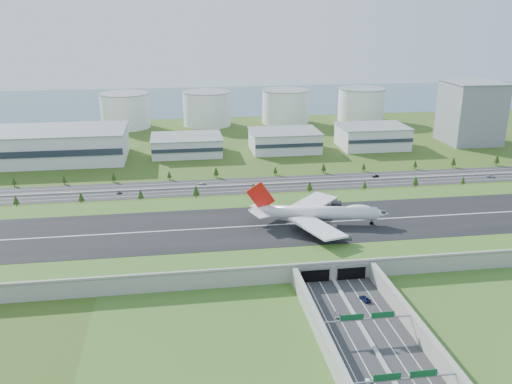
{
  "coord_description": "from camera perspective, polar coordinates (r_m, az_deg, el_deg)",
  "views": [
    {
      "loc": [
        -67.23,
        -264.1,
        117.4
      ],
      "look_at": [
        -23.04,
        35.0,
        15.32
      ],
      "focal_mm": 38.0,
      "sensor_mm": 36.0,
      "label": 1
    }
  ],
  "objects": [
    {
      "name": "car_1",
      "position": [
        192.32,
        11.68,
        -19.11
      ],
      "size": [
        2.6,
        4.55,
        1.42
      ],
      "primitive_type": "imported",
      "rotation": [
        0.0,
        0.0,
        -0.27
      ],
      "color": "white",
      "rests_on": "ground"
    },
    {
      "name": "car_2",
      "position": [
        238.71,
        11.38,
        -10.95
      ],
      "size": [
        4.37,
        6.57,
        1.67
      ],
      "primitive_type": "imported",
      "rotation": [
        0.0,
        0.0,
        3.43
      ],
      "color": "#0B1639",
      "rests_on": "ground"
    },
    {
      "name": "hangar_west",
      "position": [
        472.5,
        -20.81,
        4.6
      ],
      "size": [
        120.0,
        60.0,
        25.0
      ],
      "primitive_type": "cube",
      "color": "silver",
      "rests_on": "ground"
    },
    {
      "name": "car_4",
      "position": [
        374.52,
        -14.18,
        -0.07
      ],
      "size": [
        4.18,
        3.03,
        1.32
      ],
      "primitive_type": "imported",
      "rotation": [
        0.0,
        0.0,
        2.0
      ],
      "color": "#5B5A5F",
      "rests_on": "ground"
    },
    {
      "name": "airfield_deck",
      "position": [
        295.05,
        5.44,
        -4.01
      ],
      "size": [
        520.0,
        100.0,
        9.2
      ],
      "color": "gray",
      "rests_on": "ground"
    },
    {
      "name": "hangar_mid_c",
      "position": [
        497.51,
        12.13,
        5.71
      ],
      "size": [
        58.0,
        42.0,
        19.0
      ],
      "primitive_type": "cube",
      "color": "silver",
      "rests_on": "ground"
    },
    {
      "name": "car_7",
      "position": [
        384.34,
        -5.71,
        0.91
      ],
      "size": [
        5.45,
        3.09,
        1.49
      ],
      "primitive_type": "imported",
      "rotation": [
        0.0,
        0.0,
        -1.77
      ],
      "color": "silver",
      "rests_on": "ground"
    },
    {
      "name": "fuel_tank_a",
      "position": [
        585.11,
        -13.6,
        8.31
      ],
      "size": [
        50.0,
        50.0,
        35.0
      ],
      "primitive_type": "cylinder",
      "color": "white",
      "rests_on": "ground"
    },
    {
      "name": "sign_gantry_far",
      "position": [
        186.25,
        15.4,
        -18.49
      ],
      "size": [
        38.7,
        0.7,
        9.8
      ],
      "color": "gray",
      "rests_on": "ground"
    },
    {
      "name": "sign_gantry_near",
      "position": [
        212.83,
        11.63,
        -13.03
      ],
      "size": [
        38.7,
        0.7,
        9.8
      ],
      "color": "gray",
      "rests_on": "ground"
    },
    {
      "name": "underpass_road",
      "position": [
        211.25,
        11.97,
        -14.45
      ],
      "size": [
        38.8,
        120.4,
        8.0
      ],
      "color": "#28282B",
      "rests_on": "ground"
    },
    {
      "name": "north_expressway",
      "position": [
        383.72,
        2.09,
        0.84
      ],
      "size": [
        560.0,
        36.0,
        0.12
      ],
      "primitive_type": "cube",
      "color": "#28282B",
      "rests_on": "ground"
    },
    {
      "name": "ground",
      "position": [
        296.74,
        5.42,
        -4.74
      ],
      "size": [
        1200.0,
        1200.0,
        0.0
      ],
      "primitive_type": "plane",
      "color": "#364D18",
      "rests_on": "ground"
    },
    {
      "name": "hangar_mid_b",
      "position": [
        476.0,
        3.01,
        5.41
      ],
      "size": [
        58.0,
        42.0,
        17.0
      ],
      "primitive_type": "cube",
      "color": "silver",
      "rests_on": "ground"
    },
    {
      "name": "boeing_747",
      "position": [
        291.16,
        6.57,
        -2.14
      ],
      "size": [
        75.45,
        70.65,
        23.55
      ],
      "rotation": [
        0.0,
        0.0,
        -0.19
      ],
      "color": "silver",
      "rests_on": "airfield_deck"
    },
    {
      "name": "office_tower",
      "position": [
        538.76,
        21.69,
        7.74
      ],
      "size": [
        46.0,
        46.0,
        55.0
      ],
      "primitive_type": "cube",
      "color": "gray",
      "rests_on": "ground"
    },
    {
      "name": "hangar_mid_a",
      "position": [
        467.27,
        -7.31,
        4.9
      ],
      "size": [
        58.0,
        42.0,
        15.0
      ],
      "primitive_type": "cube",
      "color": "silver",
      "rests_on": "ground"
    },
    {
      "name": "car_0",
      "position": [
        225.62,
        8.57,
        -12.67
      ],
      "size": [
        2.54,
        4.69,
        1.52
      ],
      "primitive_type": "imported",
      "rotation": [
        0.0,
        0.0,
        -0.18
      ],
      "color": "#A2A2A7",
      "rests_on": "ground"
    },
    {
      "name": "car_5",
      "position": [
        408.85,
        12.45,
        1.66
      ],
      "size": [
        5.34,
        3.06,
        1.66
      ],
      "primitive_type": "imported",
      "rotation": [
        0.0,
        0.0,
        -1.3
      ],
      "color": "black",
      "rests_on": "ground"
    },
    {
      "name": "car_6",
      "position": [
        434.91,
        23.47,
        1.54
      ],
      "size": [
        6.33,
        4.6,
        1.6
      ],
      "primitive_type": "imported",
      "rotation": [
        0.0,
        0.0,
        1.19
      ],
      "color": "silver",
      "rests_on": "ground"
    },
    {
      "name": "fuel_tank_b",
      "position": [
        583.62,
        -5.17,
        8.73
      ],
      "size": [
        50.0,
        50.0,
        35.0
      ],
      "primitive_type": "cylinder",
      "color": "white",
      "rests_on": "ground"
    },
    {
      "name": "tree_row",
      "position": [
        382.51,
        2.85,
        1.49
      ],
      "size": [
        497.87,
        48.68,
        8.43
      ],
      "color": "#3D2819",
      "rests_on": "ground"
    },
    {
      "name": "bay_water",
      "position": [
        756.29,
        -3.25,
        9.7
      ],
      "size": [
        1200.0,
        260.0,
        0.06
      ],
      "primitive_type": "cube",
      "color": "#355665",
      "rests_on": "ground"
    },
    {
      "name": "fuel_tank_d",
      "position": [
        616.82,
        10.99,
        9.0
      ],
      "size": [
        50.0,
        50.0,
        35.0
      ],
      "primitive_type": "cylinder",
      "color": "white",
      "rests_on": "ground"
    },
    {
      "name": "fuel_tank_c",
      "position": [
        594.4,
        3.13,
        8.95
      ],
      "size": [
        50.0,
        50.0,
        35.0
      ],
      "primitive_type": "cylinder",
      "color": "white",
      "rests_on": "ground"
    }
  ]
}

